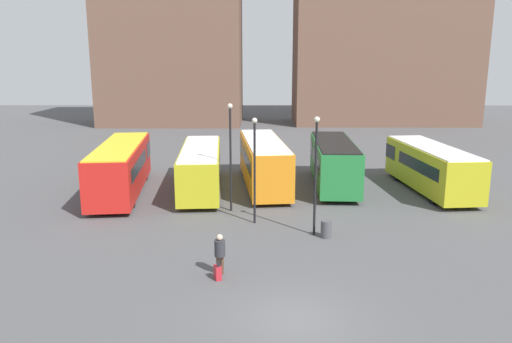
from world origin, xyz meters
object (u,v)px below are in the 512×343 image
object	(u,v)px
lamp_post_2	(316,167)
bus_0	(121,166)
bus_1	(201,167)
lamp_post_0	(255,162)
bus_3	(334,162)
suitcase	(218,272)
bus_4	(430,166)
trash_bin	(326,229)
lamp_post_1	(231,149)
traveler	(220,251)
bus_2	(263,161)

from	to	relation	value
lamp_post_2	bus_0	bearing A→B (deg)	145.47
bus_1	lamp_post_0	world-z (taller)	lamp_post_0
bus_3	suitcase	world-z (taller)	bus_3
bus_4	trash_bin	bearing A→B (deg)	133.23
bus_0	lamp_post_0	xyz separation A→B (m)	(8.65, -6.16, 1.56)
bus_1	lamp_post_1	bearing A→B (deg)	-158.71
bus_4	traveler	bearing A→B (deg)	130.77
lamp_post_1	trash_bin	distance (m)	7.24
bus_4	lamp_post_1	world-z (taller)	lamp_post_1
lamp_post_1	trash_bin	world-z (taller)	lamp_post_1
bus_2	lamp_post_1	size ratio (longest dim) A/B	1.75
bus_3	lamp_post_2	world-z (taller)	lamp_post_2
bus_4	lamp_post_1	xyz separation A→B (m)	(-12.80, -4.65, 1.95)
bus_2	bus_4	xyz separation A→B (m)	(10.91, -1.10, -0.12)
lamp_post_2	trash_bin	distance (m)	3.07
lamp_post_0	traveler	bearing A→B (deg)	-101.63
bus_0	bus_2	distance (m)	9.35
bus_0	suitcase	bearing A→B (deg)	-157.34
bus_4	lamp_post_1	size ratio (longest dim) A/B	1.63
suitcase	lamp_post_2	size ratio (longest dim) A/B	0.14
bus_3	lamp_post_0	size ratio (longest dim) A/B	1.71
traveler	trash_bin	bearing A→B (deg)	-70.90
suitcase	lamp_post_0	size ratio (longest dim) A/B	0.15
lamp_post_1	lamp_post_2	world-z (taller)	lamp_post_1
trash_bin	lamp_post_1	bearing A→B (deg)	137.91
bus_3	trash_bin	xyz separation A→B (m)	(-1.79, -10.04, -1.27)
traveler	lamp_post_0	bearing A→B (deg)	-34.04
lamp_post_0	lamp_post_1	size ratio (longest dim) A/B	0.91
traveler	suitcase	distance (m)	0.87
bus_1	lamp_post_2	bearing A→B (deg)	-147.22
bus_1	bus_2	world-z (taller)	bus_2
lamp_post_2	trash_bin	size ratio (longest dim) A/B	6.86
lamp_post_1	trash_bin	xyz separation A→B (m)	(4.84, -4.37, -3.14)
lamp_post_0	lamp_post_2	distance (m)	3.46
bus_0	lamp_post_1	bearing A→B (deg)	-124.99
suitcase	bus_2	bearing A→B (deg)	-29.76
lamp_post_0	bus_0	bearing A→B (deg)	144.57
lamp_post_0	trash_bin	xyz separation A→B (m)	(3.48, -2.21, -2.86)
bus_1	bus_2	xyz separation A→B (m)	(4.14, 1.04, 0.17)
bus_1	suitcase	size ratio (longest dim) A/B	12.62
bus_4	traveler	size ratio (longest dim) A/B	5.90
suitcase	lamp_post_2	world-z (taller)	lamp_post_2
suitcase	lamp_post_0	xyz separation A→B (m)	(1.39, 6.98, 2.99)
bus_2	trash_bin	world-z (taller)	bus_2
bus_0	bus_4	bearing A→B (deg)	-94.41
bus_0	bus_4	xyz separation A→B (m)	(20.10, 0.66, -0.12)
bus_4	lamp_post_2	size ratio (longest dim) A/B	1.70
lamp_post_0	lamp_post_2	world-z (taller)	lamp_post_2
lamp_post_0	trash_bin	distance (m)	5.01
bus_4	bus_1	bearing A→B (deg)	84.46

